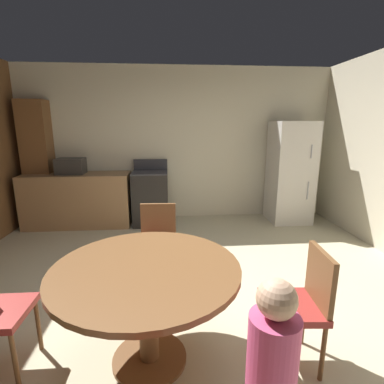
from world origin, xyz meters
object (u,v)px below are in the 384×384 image
at_px(dining_table, 147,286).
at_px(microwave, 71,166).
at_px(person_child, 270,384).
at_px(chair_north, 158,240).
at_px(oven_range, 151,197).
at_px(refrigerator, 290,173).
at_px(chair_east, 302,300).

bearing_deg(dining_table, microwave, 115.34).
bearing_deg(person_child, chair_north, -20.27).
relative_size(oven_range, microwave, 2.50).
distance_m(dining_table, person_child, 1.00).
xyz_separation_m(oven_range, microwave, (-1.30, -0.00, 0.56)).
xyz_separation_m(microwave, person_child, (2.05, -3.87, -0.45)).
relative_size(oven_range, refrigerator, 0.62).
bearing_deg(refrigerator, chair_north, -139.38).
height_order(oven_range, refrigerator, refrigerator).
height_order(dining_table, chair_north, chair_north).
xyz_separation_m(chair_north, chair_east, (1.04, -1.17, 0.00)).
bearing_deg(microwave, person_child, -62.07).
bearing_deg(dining_table, chair_north, 88.00).
bearing_deg(chair_east, oven_range, -63.96).
distance_m(refrigerator, chair_north, 3.01).
bearing_deg(microwave, chair_east, -51.28).
distance_m(oven_range, chair_east, 3.40).
xyz_separation_m(refrigerator, chair_north, (-2.27, -1.94, -0.38)).
height_order(chair_north, chair_east, same).
relative_size(refrigerator, person_child, 1.61).
distance_m(oven_range, dining_table, 3.09).
relative_size(chair_north, chair_east, 1.00).
distance_m(microwave, chair_east, 4.09).
bearing_deg(chair_north, dining_table, -0.00).
height_order(microwave, chair_east, microwave).
bearing_deg(microwave, dining_table, -64.66).
height_order(oven_range, microwave, microwave).
xyz_separation_m(microwave, chair_north, (1.50, -1.99, -0.53)).
distance_m(chair_north, person_child, 1.96).
height_order(chair_east, person_child, person_child).
bearing_deg(refrigerator, microwave, 179.24).
height_order(oven_range, dining_table, oven_range).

